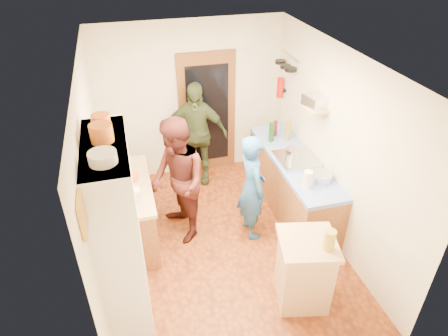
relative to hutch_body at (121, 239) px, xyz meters
name	(u,v)px	position (x,y,z in m)	size (l,w,h in m)	color
floor	(224,243)	(1.30, 0.80, -1.11)	(3.00, 4.00, 0.02)	#904316
ceiling	(224,58)	(1.30, 0.80, 1.51)	(3.00, 4.00, 0.02)	silver
wall_back	(191,101)	(1.30, 2.81, 0.20)	(3.00, 0.02, 2.60)	silver
wall_front	(288,291)	(1.30, -1.21, 0.20)	(3.00, 0.02, 2.60)	silver
wall_left	(96,183)	(-0.21, 0.80, 0.20)	(0.02, 4.00, 2.60)	silver
wall_right	(335,148)	(2.81, 0.80, 0.20)	(0.02, 4.00, 2.60)	silver
door_frame	(207,114)	(1.55, 2.77, -0.05)	(0.95, 0.06, 2.10)	brown
door_glass	(208,115)	(1.55, 2.74, -0.05)	(0.70, 0.02, 1.70)	black
hutch_body	(121,239)	(0.00, 0.00, 0.00)	(0.40, 1.20, 2.20)	white
hutch_top_shelf	(103,147)	(0.00, 0.00, 1.08)	(0.40, 1.14, 0.04)	white
plate_stack	(103,158)	(0.00, -0.30, 1.15)	(0.23, 0.23, 0.10)	white
orange_pot_a	(101,133)	(0.00, 0.07, 1.18)	(0.20, 0.20, 0.16)	orange
orange_pot_b	(101,122)	(0.00, 0.30, 1.18)	(0.17, 0.17, 0.15)	orange
left_counter_base	(130,214)	(0.10, 1.25, -0.68)	(0.60, 1.40, 0.85)	#986636
left_counter_top	(126,187)	(0.10, 1.25, -0.23)	(0.64, 1.44, 0.05)	tan
toaster	(131,196)	(0.15, 0.88, -0.12)	(0.22, 0.15, 0.17)	white
kettle	(122,187)	(0.05, 1.10, -0.12)	(0.15, 0.15, 0.17)	white
orange_bowl	(131,177)	(0.18, 1.36, -0.16)	(0.19, 0.19, 0.09)	orange
chopping_board	(125,162)	(0.12, 1.81, -0.19)	(0.30, 0.22, 0.03)	tan
right_counter_base	(292,185)	(2.50, 1.30, -0.68)	(0.60, 2.20, 0.84)	#986636
right_counter_top	(294,160)	(2.50, 1.30, -0.23)	(0.62, 2.22, 0.06)	#0A37C1
hob	(296,159)	(2.50, 1.25, -0.18)	(0.55, 0.58, 0.04)	silver
pot_on_hob	(293,153)	(2.45, 1.27, -0.09)	(0.22, 0.22, 0.14)	silver
bottle_a	(271,132)	(2.35, 1.87, -0.05)	(0.08, 0.08, 0.31)	#143F14
bottle_b	(275,128)	(2.48, 2.04, -0.08)	(0.06, 0.06, 0.25)	#591419
bottle_c	(288,130)	(2.61, 1.85, -0.03)	(0.09, 0.09, 0.34)	olive
paper_towel	(307,180)	(2.35, 0.59, -0.08)	(0.11, 0.11, 0.25)	white
mixing_bowl	(321,177)	(2.60, 0.69, -0.15)	(0.28, 0.28, 0.11)	silver
island_base	(304,272)	(1.94, -0.35, -0.67)	(0.55, 0.55, 0.86)	tan
island_top	(308,243)	(1.94, -0.35, -0.22)	(0.62, 0.62, 0.05)	tan
cutting_board	(303,239)	(1.90, -0.29, -0.21)	(0.35, 0.28, 0.02)	white
oil_jar	(330,240)	(2.09, -0.50, -0.07)	(0.12, 0.12, 0.24)	#AD9E2D
pan_rail	(290,57)	(2.76, 2.33, 0.95)	(0.02, 0.02, 0.65)	silver
pan_hang_a	(291,69)	(2.70, 2.15, 0.82)	(0.18, 0.18, 0.05)	black
pan_hang_b	(285,66)	(2.70, 2.35, 0.80)	(0.16, 0.16, 0.05)	black
pan_hang_c	(280,62)	(2.70, 2.55, 0.81)	(0.17, 0.17, 0.05)	black
wall_shelf	(314,107)	(2.67, 1.25, 0.60)	(0.26, 0.42, 0.03)	tan
radio	(315,101)	(2.67, 1.25, 0.69)	(0.22, 0.30, 0.15)	silver
ext_bracket	(283,90)	(2.77, 2.50, 0.35)	(0.06, 0.10, 0.04)	black
fire_extinguisher	(280,88)	(2.71, 2.50, 0.40)	(0.11, 0.11, 0.32)	red
picture_frame	(82,215)	(-0.18, -0.75, 0.95)	(0.03, 0.25, 0.30)	gold
person_hob	(255,188)	(1.76, 0.92, -0.32)	(0.57, 0.37, 1.55)	#27599E
person_left	(179,179)	(0.79, 1.21, -0.21)	(0.87, 0.68, 1.79)	#411916
person_back	(196,134)	(1.29, 2.44, -0.22)	(1.03, 0.43, 1.75)	#313C21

